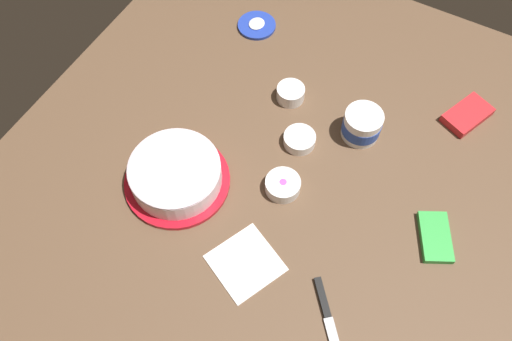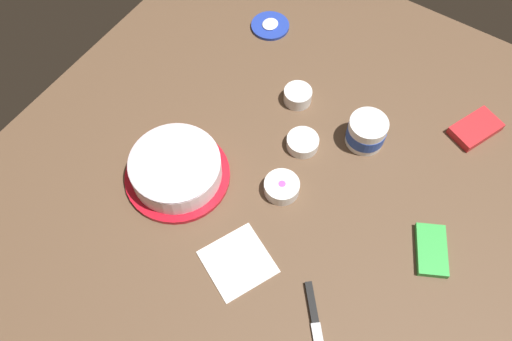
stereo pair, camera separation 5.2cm
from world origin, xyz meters
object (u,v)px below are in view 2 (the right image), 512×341
frosted_cake (176,169)px  candy_box_lower (475,129)px  frosting_tub_lid (270,26)px  candy_box_upper (431,251)px  paper_napkin (237,261)px  sprinkle_bowl_pink (303,142)px  frosting_tub (367,132)px  sprinkle_bowl_rainbow (282,187)px  sprinkle_bowl_green (298,95)px  spreading_knife (315,323)px

frosted_cake → candy_box_lower: frosted_cake is taller
frosting_tub_lid → candy_box_upper: candy_box_upper is taller
frosting_tub_lid → paper_napkin: size_ratio=0.80×
sprinkle_bowl_pink → paper_napkin: sprinkle_bowl_pink is taller
frosted_cake → frosting_tub: size_ratio=2.61×
frosting_tub → sprinkle_bowl_pink: (0.11, -0.13, -0.03)m
frosted_cake → frosting_tub: (-0.37, 0.36, 0.00)m
frosting_tub_lid → sprinkle_bowl_rainbow: bearing=35.5°
paper_napkin → sprinkle_bowl_pink: bearing=-174.1°
sprinkle_bowl_rainbow → candy_box_lower: sprinkle_bowl_rainbow is taller
frosted_cake → candy_box_upper: frosted_cake is taller
sprinkle_bowl_green → sprinkle_bowl_rainbow: bearing=23.2°
frosting_tub → paper_napkin: bearing=-11.1°
frosting_tub → paper_napkin: (0.48, -0.09, -0.04)m
sprinkle_bowl_green → paper_napkin: size_ratio=0.54×
sprinkle_bowl_pink → candy_box_upper: bearing=77.4°
frosting_tub → frosting_tub_lid: frosting_tub is taller
frosting_tub → sprinkle_bowl_rainbow: frosting_tub is taller
sprinkle_bowl_pink → sprinkle_bowl_rainbow: sprinkle_bowl_rainbow is taller
sprinkle_bowl_green → sprinkle_bowl_pink: (0.13, 0.09, -0.01)m
sprinkle_bowl_green → paper_napkin: 0.52m
frosted_cake → sprinkle_bowl_rainbow: (-0.12, 0.25, -0.02)m
sprinkle_bowl_rainbow → paper_napkin: sprinkle_bowl_rainbow is taller
sprinkle_bowl_green → spreading_knife: bearing=34.8°
frosting_tub → sprinkle_bowl_pink: size_ratio=1.21×
spreading_knife → sprinkle_bowl_green: bearing=-145.2°
sprinkle_bowl_rainbow → candy_box_upper: 0.40m
sprinkle_bowl_rainbow → sprinkle_bowl_green: bearing=-156.8°
sprinkle_bowl_rainbow → candy_box_upper: size_ratio=0.70×
frosting_tub → sprinkle_bowl_rainbow: (0.26, -0.11, -0.02)m
spreading_knife → sprinkle_bowl_green: size_ratio=2.39×
candy_box_upper → candy_box_lower: bearing=159.1°
frosted_cake → frosting_tub_lid: 0.60m
sprinkle_bowl_pink → paper_napkin: 0.38m
spreading_knife → frosted_cake: bearing=-105.0°
sprinkle_bowl_green → frosting_tub_lid: bearing=-132.2°
spreading_knife → sprinkle_bowl_rainbow: bearing=-135.3°
frosted_cake → sprinkle_bowl_green: (-0.39, 0.13, -0.02)m
frosting_tub_lid → frosting_tub: bearing=63.9°
paper_napkin → sprinkle_bowl_rainbow: bearing=-176.8°
sprinkle_bowl_green → sprinkle_bowl_pink: bearing=36.0°
spreading_knife → candy_box_upper: 0.34m
spreading_knife → sprinkle_bowl_pink: sprinkle_bowl_pink is taller
candy_box_lower → paper_napkin: size_ratio=0.92×
spreading_knife → paper_napkin: spreading_knife is taller
frosting_tub → sprinkle_bowl_rainbow: size_ratio=1.15×
frosting_tub_lid → sprinkle_bowl_green: 0.30m
spreading_knife → paper_napkin: (-0.02, -0.23, -0.00)m
sprinkle_bowl_green → candy_box_upper: bearing=66.7°
sprinkle_bowl_green → paper_napkin: bearing=14.6°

